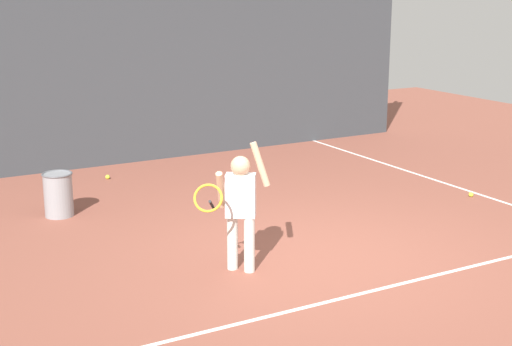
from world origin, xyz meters
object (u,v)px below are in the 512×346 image
ball_hopper (58,194)px  tennis_ball_2 (471,194)px  tennis_ball_1 (108,177)px  tennis_player (239,203)px

ball_hopper → tennis_ball_2: ball_hopper is taller
ball_hopper → tennis_ball_1: 1.86m
tennis_player → tennis_ball_1: tennis_player is taller
tennis_ball_1 → tennis_ball_2: bearing=-39.6°
tennis_player → tennis_ball_1: size_ratio=20.46×
tennis_ball_1 → tennis_ball_2: 5.32m
tennis_ball_1 → tennis_player: bearing=-89.7°
ball_hopper → tennis_ball_1: (1.11, 1.47, -0.26)m
tennis_player → ball_hopper: 3.01m
ball_hopper → tennis_ball_2: 5.56m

